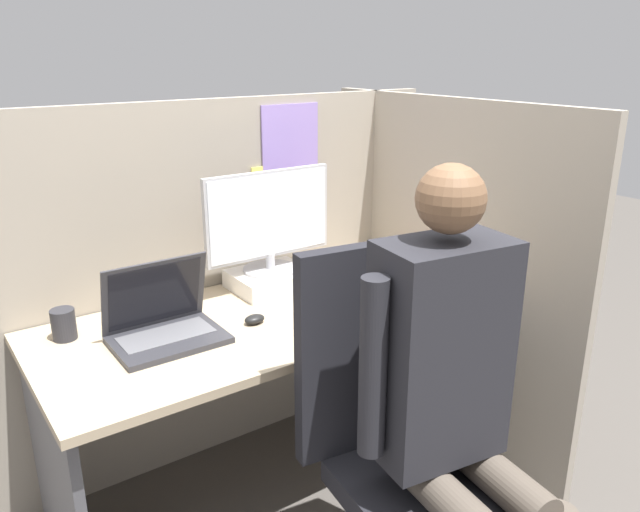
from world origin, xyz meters
TOP-DOWN VIEW (x-y plane):
  - cubicle_panel_back at (0.00, 0.76)m, footprint 2.09×0.05m
  - cubicle_panel_right at (0.82, 0.29)m, footprint 0.04×1.38m
  - desk at (0.00, 0.37)m, footprint 1.59×0.73m
  - paper_box at (0.15, 0.58)m, footprint 0.31×0.25m
  - monitor at (0.15, 0.59)m, footprint 0.54×0.22m
  - laptop at (-0.37, 0.38)m, footprint 0.35×0.26m
  - mouse at (-0.07, 0.32)m, footprint 0.07×0.05m
  - stapler at (0.69, 0.31)m, footprint 0.04×0.13m
  - carrot_toy at (0.29, 0.10)m, footprint 0.05×0.13m
  - office_chair at (0.05, -0.30)m, footprint 0.54×0.59m
  - person at (0.08, -0.48)m, footprint 0.48×0.48m
  - pen_cup at (-0.64, 0.58)m, footprint 0.08×0.08m

SIDE VIEW (x-z plane):
  - desk at x=0.00m, z-range 0.20..0.94m
  - office_chair at x=0.05m, z-range 0.01..1.15m
  - cubicle_panel_right at x=0.82m, z-range 0.00..1.47m
  - cubicle_panel_back at x=0.00m, z-range 0.00..1.48m
  - mouse at x=-0.07m, z-range 0.74..0.78m
  - carrot_toy at x=0.29m, z-range 0.74..0.79m
  - stapler at x=0.69m, z-range 0.74..0.80m
  - paper_box at x=0.15m, z-range 0.74..0.82m
  - laptop at x=-0.37m, z-range 0.66..0.93m
  - pen_cup at x=-0.64m, z-range 0.74..0.85m
  - person at x=0.08m, z-range 0.11..1.50m
  - monitor at x=0.15m, z-range 0.82..1.22m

